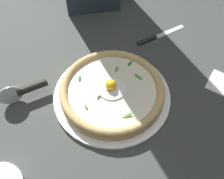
{
  "coord_description": "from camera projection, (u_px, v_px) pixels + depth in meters",
  "views": [
    {
      "loc": [
        -0.17,
        -0.41,
        0.59
      ],
      "look_at": [
        -0.02,
        -0.03,
        0.03
      ],
      "focal_mm": 38.08,
      "sensor_mm": 36.0,
      "label": 1
    }
  ],
  "objects": [
    {
      "name": "pizza_cutter",
      "position": [
        27.0,
        89.0,
        0.69
      ],
      "size": [
        0.14,
        0.03,
        0.07
      ],
      "color": "silver",
      "rests_on": "ground"
    },
    {
      "name": "pizza_plate",
      "position": [
        112.0,
        95.0,
        0.71
      ],
      "size": [
        0.35,
        0.35,
        0.01
      ],
      "primitive_type": "cylinder",
      "color": "white",
      "rests_on": "ground"
    },
    {
      "name": "table_knife",
      "position": [
        154.0,
        37.0,
        0.87
      ],
      "size": [
        0.21,
        0.05,
        0.01
      ],
      "color": "silver",
      "rests_on": "ground"
    },
    {
      "name": "pizza",
      "position": [
        112.0,
        90.0,
        0.7
      ],
      "size": [
        0.31,
        0.31,
        0.06
      ],
      "color": "tan",
      "rests_on": "pizza_plate"
    },
    {
      "name": "ground_plane",
      "position": [
        115.0,
        90.0,
        0.75
      ],
      "size": [
        2.4,
        2.4,
        0.03
      ],
      "primitive_type": "cube",
      "color": "#3A3D39",
      "rests_on": "ground"
    }
  ]
}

